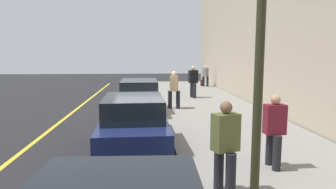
{
  "coord_description": "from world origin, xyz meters",
  "views": [
    {
      "loc": [
        -14.2,
        -0.27,
        2.67
      ],
      "look_at": [
        -2.5,
        -1.07,
        1.11
      ],
      "focal_mm": 32.5,
      "sensor_mm": 36.0,
      "label": 1
    }
  ],
  "objects_px": {
    "pedestrian_grey_coat": "(206,75)",
    "pedestrian_black_coat": "(193,81)",
    "pedestrian_burgundy_coat": "(274,129)",
    "pedestrian_tan_coat": "(174,89)",
    "parked_car_white": "(139,96)",
    "rolling_suitcase": "(202,83)",
    "parked_car_navy": "(134,122)",
    "traffic_light_pole": "(261,16)",
    "pedestrian_olive_coat": "(225,145)"
  },
  "relations": [
    {
      "from": "pedestrian_burgundy_coat",
      "to": "traffic_light_pole",
      "type": "xyz_separation_m",
      "value": [
        -2.53,
        1.35,
        2.13
      ]
    },
    {
      "from": "parked_car_white",
      "to": "pedestrian_black_coat",
      "type": "relative_size",
      "value": 2.55
    },
    {
      "from": "parked_car_navy",
      "to": "pedestrian_tan_coat",
      "type": "xyz_separation_m",
      "value": [
        5.53,
        -1.63,
        0.33
      ]
    },
    {
      "from": "pedestrian_black_coat",
      "to": "pedestrian_grey_coat",
      "type": "xyz_separation_m",
      "value": [
        6.17,
        -1.92,
        -0.11
      ]
    },
    {
      "from": "parked_car_navy",
      "to": "rolling_suitcase",
      "type": "relative_size",
      "value": 5.18
    },
    {
      "from": "pedestrian_burgundy_coat",
      "to": "pedestrian_olive_coat",
      "type": "xyz_separation_m",
      "value": [
        -1.16,
        1.4,
        0.03
      ]
    },
    {
      "from": "pedestrian_tan_coat",
      "to": "pedestrian_grey_coat",
      "type": "height_order",
      "value": "pedestrian_tan_coat"
    },
    {
      "from": "pedestrian_tan_coat",
      "to": "pedestrian_olive_coat",
      "type": "height_order",
      "value": "pedestrian_tan_coat"
    },
    {
      "from": "pedestrian_grey_coat",
      "to": "traffic_light_pole",
      "type": "bearing_deg",
      "value": 170.96
    },
    {
      "from": "parked_car_white",
      "to": "parked_car_navy",
      "type": "bearing_deg",
      "value": 179.78
    },
    {
      "from": "pedestrian_burgundy_coat",
      "to": "pedestrian_tan_coat",
      "type": "xyz_separation_m",
      "value": [
        7.61,
        1.55,
        0.06
      ]
    },
    {
      "from": "parked_car_white",
      "to": "pedestrian_tan_coat",
      "type": "bearing_deg",
      "value": -85.42
    },
    {
      "from": "pedestrian_burgundy_coat",
      "to": "rolling_suitcase",
      "type": "height_order",
      "value": "pedestrian_burgundy_coat"
    },
    {
      "from": "pedestrian_black_coat",
      "to": "traffic_light_pole",
      "type": "distance_m",
      "value": 13.84
    },
    {
      "from": "pedestrian_tan_coat",
      "to": "rolling_suitcase",
      "type": "relative_size",
      "value": 2.08
    },
    {
      "from": "parked_car_navy",
      "to": "traffic_light_pole",
      "type": "xyz_separation_m",
      "value": [
        -4.61,
        -1.83,
        2.4
      ]
    },
    {
      "from": "pedestrian_burgundy_coat",
      "to": "pedestrian_black_coat",
      "type": "relative_size",
      "value": 0.89
    },
    {
      "from": "pedestrian_olive_coat",
      "to": "traffic_light_pole",
      "type": "bearing_deg",
      "value": -177.85
    },
    {
      "from": "pedestrian_burgundy_coat",
      "to": "pedestrian_olive_coat",
      "type": "bearing_deg",
      "value": 129.6
    },
    {
      "from": "parked_car_white",
      "to": "pedestrian_olive_coat",
      "type": "distance_m",
      "value": 8.83
    },
    {
      "from": "pedestrian_burgundy_coat",
      "to": "pedestrian_tan_coat",
      "type": "height_order",
      "value": "pedestrian_tan_coat"
    },
    {
      "from": "pedestrian_grey_coat",
      "to": "traffic_light_pole",
      "type": "height_order",
      "value": "traffic_light_pole"
    },
    {
      "from": "traffic_light_pole",
      "to": "pedestrian_black_coat",
      "type": "bearing_deg",
      "value": -5.15
    },
    {
      "from": "parked_car_navy",
      "to": "pedestrian_grey_coat",
      "type": "bearing_deg",
      "value": -18.16
    },
    {
      "from": "parked_car_navy",
      "to": "pedestrian_burgundy_coat",
      "type": "relative_size",
      "value": 2.65
    },
    {
      "from": "pedestrian_tan_coat",
      "to": "parked_car_white",
      "type": "bearing_deg",
      "value": 94.58
    },
    {
      "from": "pedestrian_grey_coat",
      "to": "parked_car_navy",
      "type": "bearing_deg",
      "value": 161.84
    },
    {
      "from": "parked_car_navy",
      "to": "pedestrian_black_coat",
      "type": "distance_m",
      "value": 9.54
    },
    {
      "from": "parked_car_navy",
      "to": "rolling_suitcase",
      "type": "distance_m",
      "value": 16.31
    },
    {
      "from": "pedestrian_burgundy_coat",
      "to": "pedestrian_tan_coat",
      "type": "relative_size",
      "value": 0.94
    },
    {
      "from": "pedestrian_black_coat",
      "to": "traffic_light_pole",
      "type": "bearing_deg",
      "value": 174.85
    },
    {
      "from": "pedestrian_grey_coat",
      "to": "pedestrian_black_coat",
      "type": "bearing_deg",
      "value": 162.7
    },
    {
      "from": "parked_car_navy",
      "to": "pedestrian_tan_coat",
      "type": "bearing_deg",
      "value": -16.43
    },
    {
      "from": "pedestrian_tan_coat",
      "to": "pedestrian_grey_coat",
      "type": "bearing_deg",
      "value": -19.14
    },
    {
      "from": "pedestrian_tan_coat",
      "to": "pedestrian_black_coat",
      "type": "height_order",
      "value": "pedestrian_black_coat"
    },
    {
      "from": "parked_car_navy",
      "to": "pedestrian_tan_coat",
      "type": "relative_size",
      "value": 2.49
    },
    {
      "from": "pedestrian_olive_coat",
      "to": "pedestrian_black_coat",
      "type": "bearing_deg",
      "value": -5.96
    },
    {
      "from": "parked_car_white",
      "to": "rolling_suitcase",
      "type": "height_order",
      "value": "parked_car_white"
    },
    {
      "from": "pedestrian_black_coat",
      "to": "rolling_suitcase",
      "type": "height_order",
      "value": "pedestrian_black_coat"
    },
    {
      "from": "pedestrian_olive_coat",
      "to": "parked_car_navy",
      "type": "bearing_deg",
      "value": 28.8
    },
    {
      "from": "pedestrian_tan_coat",
      "to": "pedestrian_black_coat",
      "type": "distance_m",
      "value": 3.77
    },
    {
      "from": "pedestrian_olive_coat",
      "to": "rolling_suitcase",
      "type": "height_order",
      "value": "pedestrian_olive_coat"
    },
    {
      "from": "parked_car_navy",
      "to": "traffic_light_pole",
      "type": "bearing_deg",
      "value": -158.3
    },
    {
      "from": "parked_car_white",
      "to": "pedestrian_tan_coat",
      "type": "xyz_separation_m",
      "value": [
        0.13,
        -1.61,
        0.33
      ]
    },
    {
      "from": "parked_car_white",
      "to": "rolling_suitcase",
      "type": "bearing_deg",
      "value": -25.06
    },
    {
      "from": "parked_car_navy",
      "to": "pedestrian_olive_coat",
      "type": "bearing_deg",
      "value": -151.2
    },
    {
      "from": "pedestrian_tan_coat",
      "to": "pedestrian_black_coat",
      "type": "bearing_deg",
      "value": -22.27
    },
    {
      "from": "traffic_light_pole",
      "to": "pedestrian_burgundy_coat",
      "type": "bearing_deg",
      "value": -28.16
    },
    {
      "from": "pedestrian_tan_coat",
      "to": "pedestrian_burgundy_coat",
      "type": "bearing_deg",
      "value": -168.47
    },
    {
      "from": "parked_car_navy",
      "to": "pedestrian_olive_coat",
      "type": "height_order",
      "value": "pedestrian_olive_coat"
    }
  ]
}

